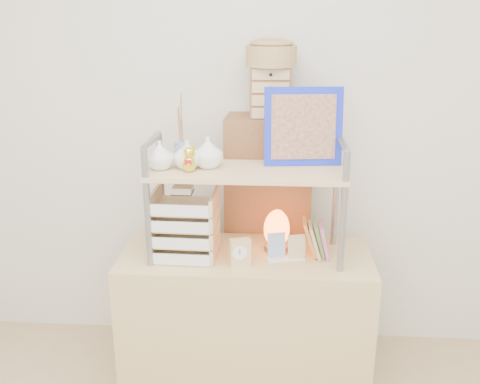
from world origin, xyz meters
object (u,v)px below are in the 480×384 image
object	(u,v)px
cabinet	(268,238)
salt_lamp	(277,230)
desk	(246,322)
letter_tray	(184,228)

from	to	relation	value
cabinet	salt_lamp	size ratio (longest dim) A/B	6.54
salt_lamp	cabinet	bearing A→B (deg)	97.98
desk	salt_lamp	size ratio (longest dim) A/B	5.82
cabinet	letter_tray	bearing A→B (deg)	-130.57
cabinet	letter_tray	world-z (taller)	cabinet
desk	cabinet	xyz separation A→B (m)	(0.10, 0.37, 0.30)
cabinet	letter_tray	xyz separation A→B (m)	(-0.39, -0.41, 0.21)
desk	letter_tray	distance (m)	0.59
desk	cabinet	bearing A→B (deg)	74.74
salt_lamp	desk	bearing A→B (deg)	-158.13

